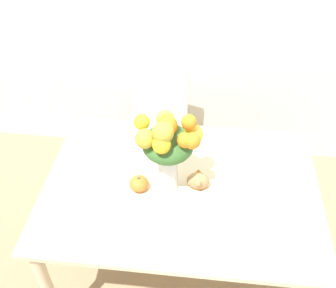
{
  "coord_description": "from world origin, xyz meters",
  "views": [
    {
      "loc": [
        0.08,
        -1.32,
        2.24
      ],
      "look_at": [
        -0.07,
        -0.01,
        1.06
      ],
      "focal_mm": 42.0,
      "sensor_mm": 36.0,
      "label": 1
    }
  ],
  "objects_px": {
    "pumpkin": "(139,183)",
    "dining_chair_near_window": "(156,126)",
    "flower_vase": "(168,145)",
    "turkey_figurine": "(198,178)"
  },
  "relations": [
    {
      "from": "pumpkin",
      "to": "dining_chair_near_window",
      "type": "relative_size",
      "value": 0.11
    },
    {
      "from": "flower_vase",
      "to": "dining_chair_near_window",
      "type": "height_order",
      "value": "flower_vase"
    },
    {
      "from": "turkey_figurine",
      "to": "dining_chair_near_window",
      "type": "bearing_deg",
      "value": 111.96
    },
    {
      "from": "flower_vase",
      "to": "pumpkin",
      "type": "relative_size",
      "value": 4.79
    },
    {
      "from": "flower_vase",
      "to": "dining_chair_near_window",
      "type": "bearing_deg",
      "value": 102.11
    },
    {
      "from": "flower_vase",
      "to": "dining_chair_near_window",
      "type": "distance_m",
      "value": 1.04
    },
    {
      "from": "pumpkin",
      "to": "turkey_figurine",
      "type": "relative_size",
      "value": 0.64
    },
    {
      "from": "flower_vase",
      "to": "turkey_figurine",
      "type": "relative_size",
      "value": 3.06
    },
    {
      "from": "flower_vase",
      "to": "turkey_figurine",
      "type": "bearing_deg",
      "value": 11.9
    },
    {
      "from": "flower_vase",
      "to": "dining_chair_near_window",
      "type": "xyz_separation_m",
      "value": [
        -0.18,
        0.84,
        -0.59
      ]
    }
  ]
}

